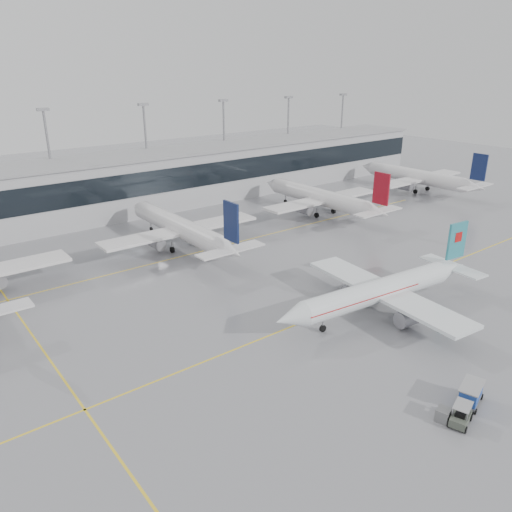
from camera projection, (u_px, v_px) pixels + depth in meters
ground at (313, 318)px, 64.68m from camera, size 320.00×320.00×0.00m
taxi_line_main at (313, 318)px, 64.68m from camera, size 120.00×0.25×0.01m
taxi_line_north at (193, 253)px, 86.79m from camera, size 120.00×0.25×0.01m
taxi_line_cross at (39, 345)px, 58.56m from camera, size 0.25×60.00×0.01m
terminal at (115, 187)px, 108.24m from camera, size 180.00×15.00×12.00m
terminal_glass at (129, 186)px, 102.13m from camera, size 180.00×0.20×5.00m
terminal_roof at (112, 158)px, 106.01m from camera, size 182.00×16.00×0.40m
light_masts at (101, 149)px, 110.03m from camera, size 156.40×1.00×22.60m
air_canada_jet at (384, 290)px, 65.29m from camera, size 33.43×26.03×10.14m
parked_jet_c at (181, 228)px, 88.18m from camera, size 29.64×36.96×11.72m
parked_jet_d at (322, 198)px, 108.22m from camera, size 29.64×36.96×11.72m
parked_jet_e at (419, 177)px, 128.26m from camera, size 29.64×36.96×11.72m
baggage_tug at (460, 417)px, 45.43m from camera, size 4.05×2.37×1.93m
baggage_cart at (471, 393)px, 47.99m from camera, size 3.79×2.80×2.10m
gse_unit at (443, 415)px, 45.87m from camera, size 1.51×1.45×1.26m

